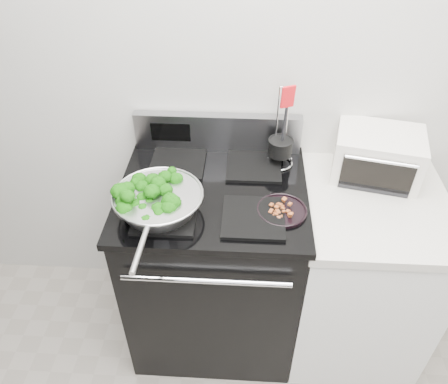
# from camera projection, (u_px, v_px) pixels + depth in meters

# --- Properties ---
(back_wall) EXTENTS (4.00, 0.02, 2.70)m
(back_wall) POSITION_uv_depth(u_px,v_px,m) (289.00, 66.00, 1.81)
(back_wall) COLOR silver
(back_wall) RESTS_ON ground
(gas_range) EXTENTS (0.79, 0.69, 1.13)m
(gas_range) POSITION_uv_depth(u_px,v_px,m) (214.00, 263.00, 2.12)
(gas_range) COLOR black
(gas_range) RESTS_ON floor
(counter) EXTENTS (0.62, 0.68, 0.92)m
(counter) POSITION_uv_depth(u_px,v_px,m) (356.00, 273.00, 2.10)
(counter) COLOR white
(counter) RESTS_ON floor
(skillet) EXTENTS (0.36, 0.56, 0.08)m
(skillet) POSITION_uv_depth(u_px,v_px,m) (158.00, 201.00, 1.68)
(skillet) COLOR silver
(skillet) RESTS_ON gas_range
(broccoli_pile) EXTENTS (0.28, 0.28, 0.10)m
(broccoli_pile) POSITION_uv_depth(u_px,v_px,m) (158.00, 196.00, 1.67)
(broccoli_pile) COLOR #073204
(broccoli_pile) RESTS_ON skillet
(bacon_plate) EXTENTS (0.20, 0.20, 0.04)m
(bacon_plate) POSITION_uv_depth(u_px,v_px,m) (282.00, 208.00, 1.70)
(bacon_plate) COLOR black
(bacon_plate) RESTS_ON gas_range
(utensil_holder) EXTENTS (0.12, 0.12, 0.38)m
(utensil_holder) POSITION_uv_depth(u_px,v_px,m) (280.00, 151.00, 1.92)
(utensil_holder) COLOR silver
(utensil_holder) RESTS_ON gas_range
(toaster_oven) EXTENTS (0.41, 0.34, 0.21)m
(toaster_oven) POSITION_uv_depth(u_px,v_px,m) (377.00, 155.00, 1.89)
(toaster_oven) COLOR silver
(toaster_oven) RESTS_ON counter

